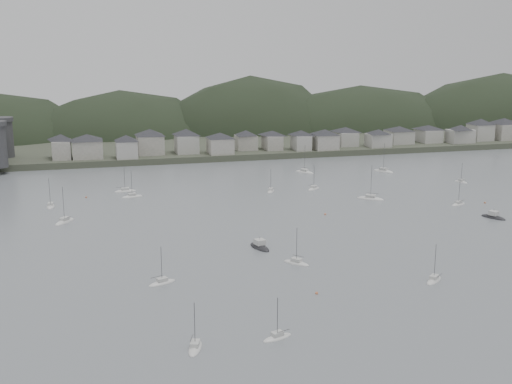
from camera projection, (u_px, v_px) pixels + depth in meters
name	position (u px, v px, depth m)	size (l,w,h in m)	color
ground	(345.00, 288.00, 139.31)	(900.00, 900.00, 0.00)	slate
far_shore_land	(169.00, 130.00, 416.66)	(900.00, 250.00, 3.00)	#383D2D
forested_ridge	(182.00, 154.00, 396.59)	(851.55, 103.94, 102.57)	black
waterfront_town	(295.00, 138.00, 323.11)	(451.48, 28.46, 12.92)	gray
sailboat_lead	(314.00, 189.00, 241.32)	(7.20, 6.36, 10.02)	silver
moored_fleet	(208.00, 224.00, 190.91)	(229.25, 162.95, 13.79)	silver
motor_launch_near	(493.00, 217.00, 198.92)	(6.12, 8.84, 3.98)	black
motor_launch_far	(260.00, 247.00, 168.25)	(5.20, 9.38, 4.10)	black
mooring_buoys	(293.00, 224.00, 191.01)	(135.51, 125.20, 0.70)	#D07045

